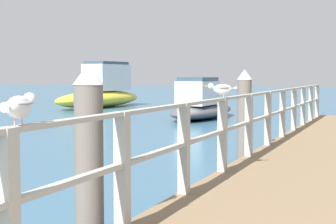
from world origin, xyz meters
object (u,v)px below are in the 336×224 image
seagull_background (222,89)px  boat_1 (102,92)px  boat_5 (201,105)px  dock_piling_near (89,163)px  dock_piling_far (244,117)px  seagull_foreground (19,105)px

seagull_background → boat_1: bearing=7.2°
seagull_background → boat_1: size_ratio=0.06×
boat_1 → boat_5: size_ratio=1.34×
dock_piling_near → boat_1: (-12.23, 21.92, -0.12)m
seagull_background → dock_piling_far: bearing=-19.1°
seagull_foreground → seagull_background: (-0.01, 4.70, 0.00)m
boat_5 → boat_1: bearing=-34.3°
seagull_foreground → boat_1: 26.63m
boat_1 → boat_5: 9.40m
dock_piling_near → dock_piling_far: bearing=90.0°
dock_piling_far → seagull_foreground: dock_piling_far is taller
dock_piling_near → seagull_background: bearing=83.3°
seagull_foreground → boat_5: size_ratio=0.08×
seagull_background → boat_5: boat_5 is taller
seagull_background → dock_piling_near: bearing=146.6°
boat_5 → seagull_background: bearing=110.7°
dock_piling_near → seagull_foreground: dock_piling_near is taller
seagull_foreground → boat_5: boat_5 is taller
dock_piling_far → seagull_background: 2.89m
boat_5 → dock_piling_near: bearing=105.9°
dock_piling_near → boat_5: dock_piling_near is taller
seagull_foreground → seagull_background: bearing=76.8°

